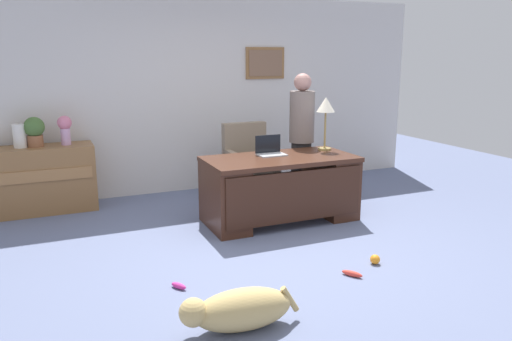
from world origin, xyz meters
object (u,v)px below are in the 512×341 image
Objects in this scene: dog_toy_ball at (375,259)px; vase_empty at (20,136)px; person_standing at (302,137)px; credenza at (42,179)px; dog_toy_bone at (352,274)px; armchair at (249,166)px; potted_plant at (34,130)px; dog_toy_plush at (179,286)px; desk_lamp at (326,108)px; vase_with_flowers at (65,128)px; dog_lying at (238,310)px; desk at (281,187)px; laptop at (270,150)px.

vase_empty is at bearing 135.29° from dog_toy_ball.
dog_toy_ball is (-0.33, -2.07, -0.82)m from person_standing.
dog_toy_bone is at bearing -51.74° from credenza.
credenza is 6.48× the size of dog_toy_bone.
armchair is 2.49m from dog_toy_ball.
potted_plant is at bearing 133.64° from dog_toy_ball.
armchair is 2.73m from dog_toy_plush.
dog_toy_bone is (2.64, -3.10, -0.93)m from vase_empty.
desk_lamp is 3.19m from vase_with_flowers.
person_standing is 0.57m from desk_lamp.
dog_toy_plush is (1.18, -2.72, -0.93)m from vase_empty.
armchair reaches higher than credenza.
dog_lying reaches higher than dog_toy_ball.
dog_toy_ball is (1.58, 0.55, -0.11)m from dog_lying.
dog_toy_plush is (-1.55, -2.20, -0.44)m from armchair.
vase_with_flowers is at bearing 162.37° from person_standing.
armchair is 0.80m from person_standing.
dog_lying reaches higher than dog_toy_plush.
desk is 0.95m from person_standing.
dog_lying is 3.82m from potted_plant.
laptop is 0.50× the size of desk_lamp.
laptop is at bearing -25.82° from vase_empty.
potted_plant is (-2.56, 1.49, 0.61)m from desk.
vase_with_flowers reaches higher than armchair.
vase_with_flowers reaches higher than desk.
dog_toy_ball is at bearing -84.10° from armchair.
vase_empty is 1.48× the size of dog_toy_bone.
vase_empty is at bearing 180.00° from vase_with_flowers.
credenza is at bearing 108.96° from dog_lying.
dog_toy_ball is (0.25, -2.44, -0.42)m from armchair.
armchair is 5.33× the size of dog_toy_bone.
credenza reaches higher than dog_toy_plush.
armchair is 0.61× the size of person_standing.
potted_plant reaches higher than laptop.
dog_lying is at bearing -132.21° from desk_lamp.
potted_plant is (-0.34, 0.00, -0.01)m from vase_with_flowers.
desk_lamp reaches higher than potted_plant.
armchair is 2.83× the size of potted_plant.
laptop is at bearing -147.59° from person_standing.
desk_lamp reaches higher than vase_with_flowers.
desk_lamp is at bearing -20.46° from vase_empty.
laptop is (2.48, -1.29, 0.40)m from credenza.
person_standing reaches higher than laptop.
person_standing is 2.45m from dog_toy_bone.
desk_lamp is 2.95m from dog_toy_plush.
potted_plant is at bearing 128.60° from dog_toy_bone.
credenza is 3.96m from dog_toy_bone.
desk reaches higher than dog_toy_bone.
potted_plant reaches higher than vase_empty.
dog_toy_plush is at bearing -139.36° from person_standing.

